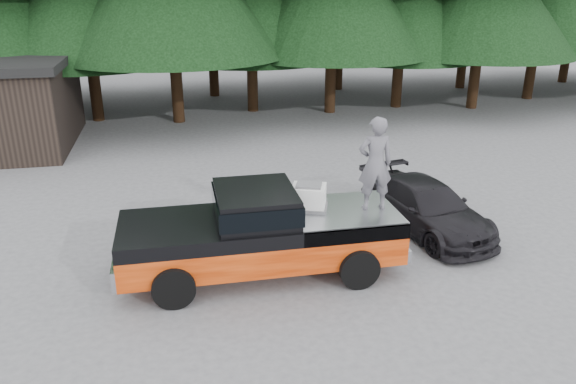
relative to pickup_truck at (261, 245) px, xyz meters
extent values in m
plane|color=#4F5052|center=(-0.44, -0.43, -0.67)|extent=(120.00, 120.00, 0.00)
cube|color=black|center=(-0.10, 0.00, 0.96)|extent=(1.66, 1.90, 0.59)
cube|color=silver|center=(1.08, 0.22, 0.91)|extent=(0.86, 0.79, 0.48)
imported|color=#56545C|center=(2.42, -0.07, 1.67)|extent=(0.75, 0.52, 2.01)
imported|color=black|center=(4.38, 1.37, -0.06)|extent=(2.57, 4.47, 1.22)
camera|label=1|loc=(-1.58, -10.57, 5.30)|focal=35.00mm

